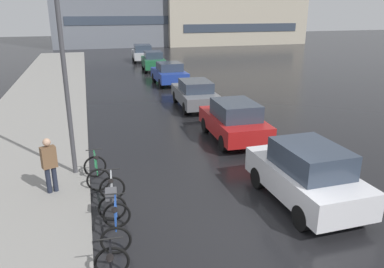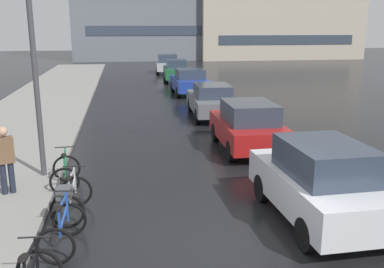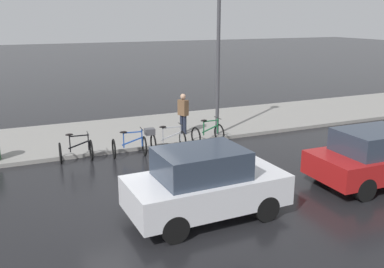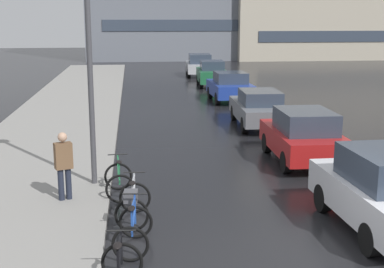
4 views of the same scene
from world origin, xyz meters
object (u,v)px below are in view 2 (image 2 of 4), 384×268
at_px(car_red, 248,126).
at_px(car_blue, 190,82).
at_px(car_green, 176,71).
at_px(car_silver, 167,64).
at_px(bicycle_second, 63,230).
at_px(bicycle_third, 70,197).
at_px(streetlamp, 30,20).
at_px(car_white, 320,182).
at_px(pedestrian, 6,159).
at_px(bicycle_farthest, 66,173).
at_px(car_grey, 212,100).

height_order(car_red, car_blue, car_red).
xyz_separation_m(car_green, car_silver, (-0.02, 6.05, 0.00)).
height_order(bicycle_second, bicycle_third, bicycle_third).
distance_m(car_red, streetlamp, 7.36).
distance_m(car_white, car_blue, 17.60).
xyz_separation_m(pedestrian, streetlamp, (0.61, 1.22, 3.17)).
bearing_deg(car_blue, car_white, -89.92).
bearing_deg(bicycle_third, bicycle_farthest, 99.92).
xyz_separation_m(car_white, car_grey, (-0.04, 10.96, -0.11)).
relative_size(bicycle_third, car_green, 0.38).
distance_m(bicycle_farthest, car_silver, 27.66).
xyz_separation_m(car_red, car_blue, (-0.07, 12.14, -0.04)).
bearing_deg(car_green, car_white, -89.83).
bearing_deg(car_silver, car_white, -89.83).
relative_size(bicycle_second, car_grey, 0.27).
xyz_separation_m(bicycle_third, car_green, (5.15, 22.96, 0.32)).
bearing_deg(car_blue, streetlamp, -113.72).
bearing_deg(car_green, pedestrian, -107.40).
bearing_deg(bicycle_third, car_green, 77.36).
relative_size(car_silver, streetlamp, 0.67).
xyz_separation_m(bicycle_second, bicycle_farthest, (-0.33, 3.19, 0.01)).
bearing_deg(streetlamp, bicycle_third, -69.32).
relative_size(bicycle_third, car_blue, 0.39).
xyz_separation_m(car_white, streetlamp, (-6.21, 3.52, 3.31)).
height_order(car_white, car_blue, car_white).
distance_m(car_red, car_grey, 5.50).
distance_m(car_red, car_silver, 24.43).
height_order(car_grey, car_green, car_green).
distance_m(bicycle_farthest, car_white, 6.23).
xyz_separation_m(car_silver, pedestrian, (-6.73, -27.60, 0.18)).
relative_size(bicycle_third, car_silver, 0.35).
distance_m(car_white, car_red, 5.46).
relative_size(bicycle_farthest, streetlamp, 0.18).
relative_size(car_white, car_green, 1.02).
xyz_separation_m(bicycle_farthest, streetlamp, (-0.66, 0.74, 3.78)).
relative_size(car_red, pedestrian, 2.21).
xyz_separation_m(bicycle_second, pedestrian, (-1.60, 2.70, 0.62)).
height_order(car_green, pedestrian, pedestrian).
xyz_separation_m(car_blue, pedestrian, (-6.79, -15.30, 0.23)).
xyz_separation_m(bicycle_farthest, car_silver, (5.46, 27.11, 0.43)).
distance_m(car_blue, car_green, 6.24).
bearing_deg(pedestrian, streetlamp, 63.60).
relative_size(bicycle_third, pedestrian, 0.82).
height_order(bicycle_farthest, car_white, car_white).
distance_m(bicycle_farthest, car_green, 21.76).
bearing_deg(car_blue, pedestrian, -113.94).
height_order(bicycle_second, pedestrian, pedestrian).
relative_size(car_red, car_green, 1.04).
bearing_deg(car_red, bicycle_third, -139.00).
xyz_separation_m(bicycle_second, streetlamp, (-0.99, 3.92, 3.79)).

